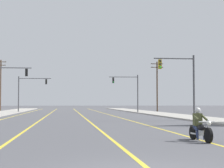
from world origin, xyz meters
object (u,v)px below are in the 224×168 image
utility_pole_right_far (157,85)px  utility_pole_left_far (1,84)px  motorcycle_with_rider (200,128)px  traffic_signal_near_left (7,83)px  traffic_signal_mid_right (129,88)px  traffic_signal_near_right (183,78)px  traffic_signal_mid_left (28,88)px

utility_pole_right_far → utility_pole_left_far: bearing=166.2°
motorcycle_with_rider → traffic_signal_near_left: (-12.77, 30.18, 3.46)m
traffic_signal_mid_right → utility_pole_left_far: (-22.96, 15.08, 1.28)m
traffic_signal_near_right → utility_pole_right_far: (5.84, 33.54, 1.00)m
traffic_signal_mid_left → utility_pole_left_far: size_ratio=0.62×
traffic_signal_near_right → traffic_signal_mid_right: 25.73m
traffic_signal_mid_left → traffic_signal_near_right: bearing=-60.9°
traffic_signal_near_left → traffic_signal_mid_right: bearing=39.3°
traffic_signal_mid_right → traffic_signal_near_left: bearing=-140.7°
traffic_signal_near_right → traffic_signal_mid_right: bearing=91.6°
motorcycle_with_rider → traffic_signal_near_right: (5.20, 18.57, 3.45)m
traffic_signal_near_left → traffic_signal_mid_left: (0.53, 19.79, 0.10)m
traffic_signal_near_right → utility_pole_right_far: utility_pole_right_far is taller
traffic_signal_near_right → traffic_signal_near_left: same height
motorcycle_with_rider → traffic_signal_mid_left: traffic_signal_mid_left is taller
traffic_signal_mid_right → utility_pole_right_far: 10.25m
motorcycle_with_rider → utility_pole_right_far: bearing=78.0°
traffic_signal_near_right → traffic_signal_near_left: (-17.98, 11.60, 0.01)m
motorcycle_with_rider → utility_pole_left_far: utility_pole_left_far is taller
traffic_signal_near_left → traffic_signal_mid_right: size_ratio=1.00×
traffic_signal_mid_left → utility_pole_left_far: (-6.23, 9.41, 1.23)m
traffic_signal_near_left → utility_pole_right_far: size_ratio=0.67×
traffic_signal_near_right → traffic_signal_mid_left: size_ratio=1.00×
traffic_signal_mid_right → traffic_signal_mid_left: (-16.72, 5.67, 0.05)m
utility_pole_left_far → traffic_signal_near_right: bearing=-59.9°
utility_pole_right_far → traffic_signal_near_left: bearing=-137.4°
motorcycle_with_rider → traffic_signal_near_left: 32.95m
traffic_signal_near_right → traffic_signal_mid_left: 35.91m
motorcycle_with_rider → utility_pole_left_far: bearing=107.3°
utility_pole_left_far → motorcycle_with_rider: bearing=-72.7°
utility_pole_right_far → utility_pole_left_far: 30.40m
traffic_signal_near_left → traffic_signal_mid_right: 22.29m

